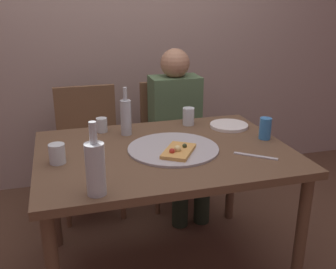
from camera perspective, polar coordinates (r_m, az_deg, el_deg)
ground_plane at (r=2.44m, az=-0.51°, el=-18.82°), size 8.00×8.00×0.00m
back_wall at (r=3.25m, az=-7.23°, el=15.62°), size 6.00×0.10×2.60m
dining_table at (r=2.09m, az=-0.56°, el=-4.31°), size 1.32×0.95×0.75m
pizza_tray at (r=2.05m, az=0.77°, el=-2.06°), size 0.48×0.48×0.01m
pizza_slice_last at (r=1.98m, az=1.53°, el=-2.39°), size 0.23×0.26×0.05m
wine_bottle at (r=2.26m, az=-6.17°, el=2.63°), size 0.06×0.06×0.28m
beer_bottle at (r=1.59m, az=-10.54°, el=-4.73°), size 0.08×0.08×0.31m
tumbler_near at (r=2.44m, az=3.00°, el=2.66°), size 0.07×0.07×0.11m
tumbler_far at (r=1.95m, az=-15.86°, el=-2.71°), size 0.08×0.08×0.10m
wine_glass at (r=2.35m, az=-9.64°, el=1.38°), size 0.07×0.07×0.08m
soda_can at (r=2.26m, az=13.97°, el=0.87°), size 0.07×0.07×0.12m
plate_stack at (r=2.43m, az=8.88°, el=1.30°), size 0.23×0.23×0.02m
table_knife at (r=2.02m, az=12.66°, el=-3.08°), size 0.18×0.15×0.01m
chair_left at (r=2.91m, az=-11.47°, el=-1.03°), size 0.44×0.44×0.90m
chair_right at (r=3.01m, az=0.63°, el=0.13°), size 0.44×0.44×0.90m
guest_in_sweater at (r=2.83m, az=1.52°, el=1.58°), size 0.36×0.56×1.17m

